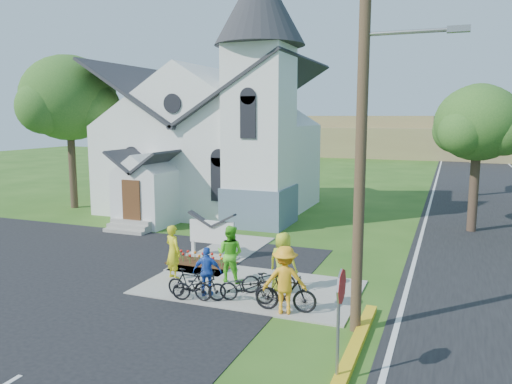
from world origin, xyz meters
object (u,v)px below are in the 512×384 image
at_px(bike_3, 286,293).
at_px(bike_4, 269,279).
at_px(bike_1, 189,284).
at_px(stop_sign, 340,301).
at_px(cyclist_1, 230,254).
at_px(cyclist_3, 285,280).
at_px(cyclist_2, 207,272).
at_px(cyclist_0, 173,252).
at_px(bike_0, 199,287).
at_px(cyclist_4, 283,262).
at_px(church_sign, 212,233).
at_px(utility_pole, 364,123).
at_px(bike_2, 247,288).

distance_m(bike_3, bike_4, 1.58).
bearing_deg(bike_1, stop_sign, -116.39).
xyz_separation_m(cyclist_1, cyclist_3, (2.56, -1.92, 0.01)).
relative_size(cyclist_1, cyclist_2, 1.25).
height_order(cyclist_0, cyclist_3, cyclist_3).
bearing_deg(bike_3, bike_1, 85.61).
bearing_deg(cyclist_1, bike_0, 87.34).
relative_size(bike_1, cyclist_3, 0.80).
bearing_deg(bike_1, cyclist_0, 47.13).
bearing_deg(cyclist_4, cyclist_2, 39.66).
distance_m(cyclist_1, cyclist_4, 1.96).
height_order(church_sign, bike_3, church_sign).
bearing_deg(cyclist_1, utility_pole, 155.61).
xyz_separation_m(church_sign, cyclist_0, (-0.07, -2.84, -0.05)).
height_order(cyclist_1, bike_3, cyclist_1).
relative_size(bike_3, bike_4, 1.04).
xyz_separation_m(cyclist_2, cyclist_3, (2.65, -0.43, 0.20)).
height_order(church_sign, stop_sign, stop_sign).
relative_size(church_sign, utility_pole, 0.22).
relative_size(church_sign, cyclist_2, 1.43).
relative_size(cyclist_0, cyclist_1, 0.97).
xyz_separation_m(stop_sign, cyclist_4, (-2.81, 4.71, -0.78)).
distance_m(cyclist_1, cyclist_2, 1.51).
xyz_separation_m(bike_0, cyclist_2, (0.04, 0.46, 0.34)).
height_order(utility_pole, bike_1, utility_pole).
height_order(church_sign, bike_0, church_sign).
bearing_deg(church_sign, cyclist_1, -52.46).
xyz_separation_m(church_sign, bike_0, (1.75, -4.40, -0.55)).
height_order(utility_pole, cyclist_4, utility_pole).
xyz_separation_m(bike_1, bike_3, (3.03, 0.14, 0.07)).
bearing_deg(utility_pole, bike_0, 176.44).
distance_m(utility_pole, bike_4, 6.04).
distance_m(church_sign, stop_sign, 9.97).
distance_m(bike_1, cyclist_4, 3.00).
distance_m(cyclist_0, bike_0, 2.44).
bearing_deg(bike_4, cyclist_3, -168.70).
height_order(cyclist_0, bike_3, cyclist_0).
xyz_separation_m(bike_2, bike_4, (0.33, 1.01, 0.00)).
xyz_separation_m(utility_pole, stop_sign, (0.07, -2.70, -3.62)).
bearing_deg(cyclist_2, cyclist_4, -161.97).
bearing_deg(cyclist_3, bike_1, -15.71).
bearing_deg(bike_1, utility_pole, -89.85).
relative_size(bike_2, bike_4, 1.00).
xyz_separation_m(cyclist_1, bike_3, (2.56, -1.81, -0.43)).
xyz_separation_m(church_sign, bike_4, (3.47, -3.01, -0.53)).
height_order(cyclist_0, cyclist_1, cyclist_1).
bearing_deg(bike_1, cyclist_4, -51.22).
height_order(bike_1, cyclist_2, cyclist_2).
distance_m(utility_pole, bike_3, 5.29).
bearing_deg(cyclist_2, cyclist_1, -107.05).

